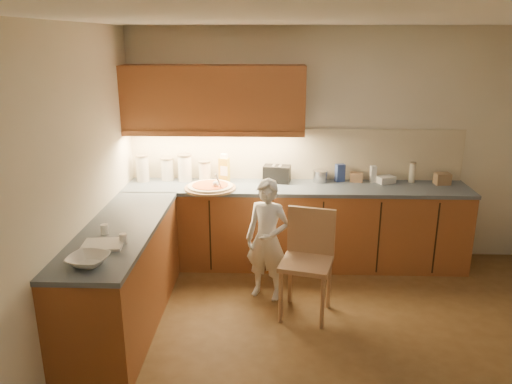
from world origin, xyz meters
TOP-DOWN VIEW (x-y plane):
  - room at (0.00, 0.00)m, footprint 4.54×4.50m
  - l_counter at (-0.92, 1.25)m, footprint 3.77×2.62m
  - backsplash at (-0.38, 1.99)m, footprint 3.75×0.02m
  - upper_cabinets at (-1.27, 1.82)m, footprint 1.95×0.36m
  - pizza_on_board at (-1.30, 1.54)m, footprint 0.55×0.55m
  - child at (-0.68, 0.92)m, footprint 0.51×0.42m
  - wooden_chair at (-0.30, 0.65)m, footprint 0.54×0.54m
  - mixing_bowl at (-1.95, -0.34)m, footprint 0.34×0.34m
  - canister_a at (-2.10, 1.83)m, footprint 0.15×0.15m
  - canister_b at (-1.83, 1.88)m, footprint 0.15×0.15m
  - canister_c at (-1.63, 1.86)m, footprint 0.16×0.16m
  - canister_d at (-1.40, 1.86)m, footprint 0.15×0.15m
  - oil_jug at (-1.18, 1.83)m, footprint 0.13×0.11m
  - toaster at (-0.59, 1.84)m, footprint 0.32×0.22m
  - steel_pot at (-0.10, 1.87)m, footprint 0.17×0.17m
  - blue_box at (0.12, 1.90)m, footprint 0.12×0.10m
  - card_box_a at (0.31, 1.89)m, footprint 0.15×0.12m
  - white_bottle at (0.49, 1.88)m, footprint 0.07×0.07m
  - flat_pack at (0.63, 1.86)m, footprint 0.23×0.20m
  - tall_jar at (0.92, 1.89)m, footprint 0.07×0.07m
  - card_box_b at (1.24, 1.82)m, footprint 0.17×0.14m
  - dough_cloth at (-1.96, -0.00)m, footprint 0.33×0.27m
  - spice_jar_a at (-2.02, 0.25)m, footprint 0.08×0.08m
  - spice_jar_b at (-1.81, 0.06)m, footprint 0.06×0.06m

SIDE VIEW (x-z plane):
  - l_counter at x=-0.92m, z-range 0.00..0.92m
  - wooden_chair at x=-0.30m, z-range 0.08..1.07m
  - child at x=-0.68m, z-range 0.00..1.20m
  - dough_cloth at x=-1.96m, z-range 0.92..0.94m
  - pizza_on_board at x=-1.30m, z-range 0.83..1.06m
  - mixing_bowl at x=-1.95m, z-range 0.92..0.99m
  - flat_pack at x=0.63m, z-range 0.92..1.00m
  - spice_jar_b at x=-1.81m, z-range 0.92..1.00m
  - spice_jar_a at x=-2.02m, z-range 0.92..1.00m
  - card_box_a at x=0.31m, z-range 0.92..1.02m
  - card_box_b at x=1.24m, z-range 0.92..1.05m
  - steel_pot at x=-0.10m, z-range 0.92..1.05m
  - white_bottle at x=0.49m, z-range 0.92..1.11m
  - toaster at x=-0.59m, z-range 0.92..1.11m
  - blue_box at x=0.12m, z-range 0.92..1.12m
  - tall_jar at x=0.92m, z-range 0.92..1.15m
  - canister_d at x=-1.40m, z-range 0.92..1.16m
  - canister_b at x=-1.83m, z-range 0.92..1.18m
  - oil_jug at x=-1.18m, z-range 0.91..1.23m
  - canister_a at x=-2.10m, z-range 0.92..1.23m
  - canister_c at x=-1.63m, z-range 0.92..1.23m
  - backsplash at x=-0.38m, z-range 0.92..1.50m
  - room at x=0.00m, z-range 0.37..2.99m
  - upper_cabinets at x=-1.27m, z-range 1.48..2.21m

